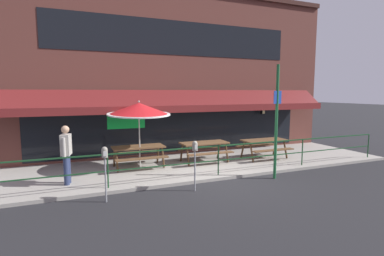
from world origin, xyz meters
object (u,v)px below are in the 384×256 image
at_px(parking_meter_far, 195,151).
at_px(patio_umbrella_left, 139,109).
at_px(pedestrian_walking, 66,152).
at_px(picnic_table_right, 264,144).
at_px(picnic_table_left, 138,151).
at_px(picnic_table_centre, 204,146).
at_px(parking_meter_near, 105,157).
at_px(street_sign_pole, 276,121).

bearing_deg(parking_meter_far, patio_umbrella_left, 110.21).
bearing_deg(pedestrian_walking, picnic_table_right, 4.90).
bearing_deg(picnic_table_right, picnic_table_left, 174.55).
xyz_separation_m(picnic_table_left, picnic_table_centre, (2.50, -0.13, 0.00)).
relative_size(picnic_table_right, patio_umbrella_left, 0.76).
relative_size(picnic_table_centre, parking_meter_near, 1.27).
xyz_separation_m(picnic_table_right, street_sign_pole, (-1.19, -2.21, 1.16)).
height_order(picnic_table_left, street_sign_pole, street_sign_pole).
bearing_deg(street_sign_pole, parking_meter_near, -179.15).
distance_m(picnic_table_centre, street_sign_pole, 3.10).
relative_size(picnic_table_left, parking_meter_near, 1.27).
relative_size(picnic_table_right, parking_meter_far, 1.27).
relative_size(pedestrian_walking, parking_meter_near, 1.20).
xyz_separation_m(picnic_table_left, pedestrian_walking, (-2.33, -1.10, 0.35)).
bearing_deg(picnic_table_centre, parking_meter_far, -119.66).
bearing_deg(parking_meter_near, pedestrian_walking, 118.23).
xyz_separation_m(pedestrian_walking, parking_meter_far, (3.30, -1.72, 0.09)).
xyz_separation_m(picnic_table_left, street_sign_pole, (3.81, -2.69, 1.16)).
height_order(picnic_table_left, pedestrian_walking, pedestrian_walking).
xyz_separation_m(patio_umbrella_left, pedestrian_walking, (-2.33, -0.90, -1.12)).
bearing_deg(parking_meter_far, street_sign_pole, 2.71).
distance_m(pedestrian_walking, street_sign_pole, 6.39).
xyz_separation_m(patio_umbrella_left, parking_meter_far, (0.96, -2.62, -1.03)).
bearing_deg(parking_meter_near, street_sign_pole, 0.85).
bearing_deg(street_sign_pole, pedestrian_walking, 165.56).
distance_m(picnic_table_centre, picnic_table_right, 2.52).
distance_m(picnic_table_left, parking_meter_far, 3.01).
bearing_deg(pedestrian_walking, parking_meter_near, -61.77).
xyz_separation_m(patio_umbrella_left, street_sign_pole, (3.81, -2.48, -0.32)).
bearing_deg(street_sign_pole, parking_meter_far, -177.29).
height_order(picnic_table_left, picnic_table_right, same).
relative_size(picnic_table_left, parking_meter_far, 1.27).
bearing_deg(patio_umbrella_left, picnic_table_right, -3.14).
distance_m(picnic_table_right, patio_umbrella_left, 5.22).
xyz_separation_m(picnic_table_left, parking_meter_far, (0.96, -2.82, 0.44)).
xyz_separation_m(picnic_table_centre, parking_meter_far, (-1.53, -2.69, 0.44)).
distance_m(parking_meter_near, street_sign_pole, 5.30).
xyz_separation_m(pedestrian_walking, parking_meter_near, (0.89, -1.66, 0.09)).
height_order(picnic_table_right, patio_umbrella_left, patio_umbrella_left).
height_order(pedestrian_walking, parking_meter_near, pedestrian_walking).
xyz_separation_m(picnic_table_right, patio_umbrella_left, (-4.99, 0.27, 1.47)).
height_order(picnic_table_centre, street_sign_pole, street_sign_pole).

